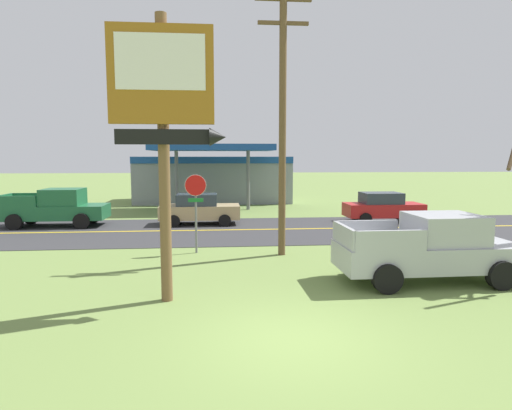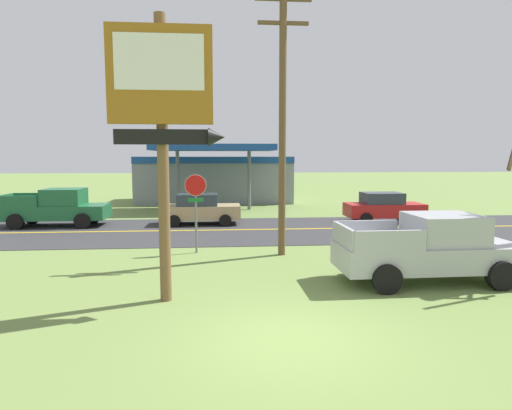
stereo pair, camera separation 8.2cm
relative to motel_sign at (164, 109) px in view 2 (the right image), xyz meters
name	(u,v)px [view 2 (the right image)]	position (x,y,z in m)	size (l,w,h in m)	color
ground_plane	(289,340)	(2.67, -2.51, -4.74)	(180.00, 180.00, 0.00)	olive
road_asphalt	(248,230)	(2.67, 10.49, -4.73)	(140.00, 8.00, 0.02)	#333335
road_centre_line	(248,230)	(2.67, 10.49, -4.72)	(126.00, 0.20, 0.01)	gold
motel_sign	(164,109)	(0.00, 0.00, 0.00)	(2.75, 0.54, 6.97)	brown
stop_sign	(196,199)	(0.42, 5.55, -2.71)	(0.80, 0.08, 2.95)	slate
utility_pole	(283,115)	(3.58, 4.98, 0.35)	(1.99, 0.26, 9.55)	brown
gas_station	(215,177)	(0.91, 24.48, -2.80)	(12.00, 11.50, 4.40)	gray
pickup_silver_parked_on_lawn	(430,249)	(7.34, 1.18, -3.78)	(5.23, 2.30, 1.96)	#A8AAAF
pickup_green_on_road	(57,208)	(-7.10, 12.49, -3.78)	(5.20, 2.24, 1.96)	#1E6038
car_tan_mid_lane	(200,209)	(0.24, 12.49, -3.91)	(4.20, 2.00, 1.64)	tan
car_red_far_lane	(384,207)	(10.31, 12.49, -3.91)	(4.20, 2.00, 1.64)	red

